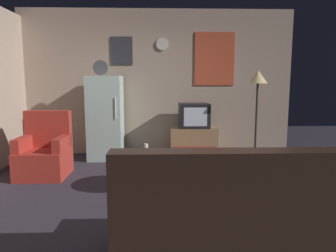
{
  "coord_description": "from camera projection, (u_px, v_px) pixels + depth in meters",
  "views": [
    {
      "loc": [
        0.02,
        -3.62,
        1.39
      ],
      "look_at": [
        0.17,
        0.9,
        0.75
      ],
      "focal_mm": 33.13,
      "sensor_mm": 36.0,
      "label": 1
    }
  ],
  "objects": [
    {
      "name": "ground_plane",
      "position": [
        156.0,
        197.0,
        3.77
      ],
      "size": [
        12.0,
        12.0,
        0.0
      ],
      "primitive_type": "plane",
      "color": "#2D2833"
    },
    {
      "name": "wall_with_art",
      "position": [
        157.0,
        83.0,
        6.0
      ],
      "size": [
        5.2,
        0.12,
        2.75
      ],
      "color": "tan",
      "rests_on": "ground_plane"
    },
    {
      "name": "fridge",
      "position": [
        106.0,
        118.0,
        5.6
      ],
      "size": [
        0.6,
        0.62,
        1.77
      ],
      "color": "silver",
      "rests_on": "ground_plane"
    },
    {
      "name": "tv_stand",
      "position": [
        193.0,
        142.0,
        5.74
      ],
      "size": [
        0.84,
        0.53,
        0.57
      ],
      "color": "#9E754C",
      "rests_on": "ground_plane"
    },
    {
      "name": "crt_tv",
      "position": [
        194.0,
        115.0,
        5.67
      ],
      "size": [
        0.54,
        0.51,
        0.44
      ],
      "color": "black",
      "rests_on": "tv_stand"
    },
    {
      "name": "standing_lamp",
      "position": [
        258.0,
        84.0,
        5.2
      ],
      "size": [
        0.32,
        0.32,
        1.59
      ],
      "color": "#332D28",
      "rests_on": "ground_plane"
    },
    {
      "name": "coffee_table",
      "position": [
        148.0,
        173.0,
        4.02
      ],
      "size": [
        0.72,
        0.72,
        0.44
      ],
      "color": "#9E754C",
      "rests_on": "ground_plane"
    },
    {
      "name": "wine_glass",
      "position": [
        146.0,
        149.0,
        4.05
      ],
      "size": [
        0.05,
        0.05,
        0.15
      ],
      "primitive_type": "cylinder",
      "color": "silver",
      "rests_on": "coffee_table"
    },
    {
      "name": "mug_ceramic_white",
      "position": [
        153.0,
        153.0,
        3.96
      ],
      "size": [
        0.08,
        0.08,
        0.09
      ],
      "primitive_type": "cylinder",
      "color": "silver",
      "rests_on": "coffee_table"
    },
    {
      "name": "remote_control",
      "position": [
        163.0,
        156.0,
        3.94
      ],
      "size": [
        0.15,
        0.06,
        0.02
      ],
      "primitive_type": "cube",
      "rotation": [
        0.0,
        0.0,
        0.1
      ],
      "color": "black",
      "rests_on": "coffee_table"
    },
    {
      "name": "armchair",
      "position": [
        45.0,
        153.0,
        4.62
      ],
      "size": [
        0.68,
        0.68,
        0.96
      ],
      "color": "#A52D23",
      "rests_on": "ground_plane"
    },
    {
      "name": "couch",
      "position": [
        222.0,
        219.0,
        2.47
      ],
      "size": [
        1.7,
        0.8,
        0.92
      ],
      "color": "black",
      "rests_on": "ground_plane"
    }
  ]
}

